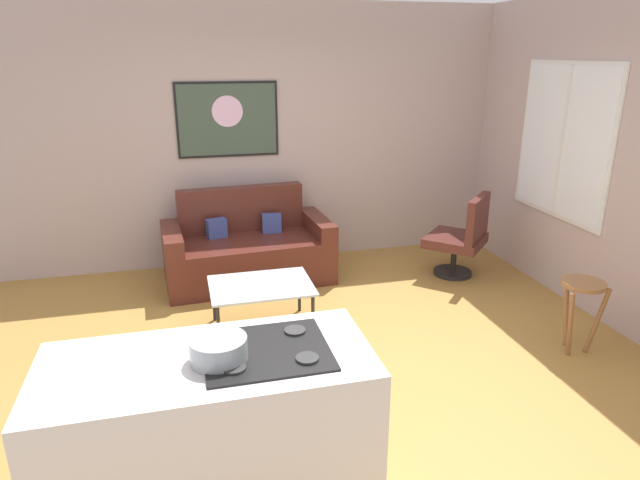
# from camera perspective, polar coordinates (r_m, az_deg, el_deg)

# --- Properties ---
(ground) EXTENTS (6.40, 6.40, 0.04)m
(ground) POSITION_cam_1_polar(r_m,az_deg,el_deg) (4.40, 0.27, -12.87)
(ground) COLOR #A37737
(back_wall) EXTENTS (6.40, 0.05, 2.80)m
(back_wall) POSITION_cam_1_polar(r_m,az_deg,el_deg) (6.18, -5.48, 10.46)
(back_wall) COLOR #B49E98
(back_wall) RESTS_ON ground
(right_wall) EXTENTS (0.05, 6.40, 2.80)m
(right_wall) POSITION_cam_1_polar(r_m,az_deg,el_deg) (5.38, 27.81, 7.14)
(right_wall) COLOR #B7A09D
(right_wall) RESTS_ON ground
(couch) EXTENTS (1.74, 0.94, 0.93)m
(couch) POSITION_cam_1_polar(r_m,az_deg,el_deg) (5.85, -7.46, -1.13)
(couch) COLOR #4E2119
(couch) RESTS_ON ground
(coffee_table) EXTENTS (0.86, 0.63, 0.42)m
(coffee_table) POSITION_cam_1_polar(r_m,az_deg,el_deg) (4.76, -6.08, -4.96)
(coffee_table) COLOR silver
(coffee_table) RESTS_ON ground
(armchair) EXTENTS (0.81, 0.81, 0.89)m
(armchair) POSITION_cam_1_polar(r_m,az_deg,el_deg) (6.02, 14.43, 0.32)
(armchair) COLOR black
(armchair) RESTS_ON ground
(bar_stool) EXTENTS (0.38, 0.37, 0.60)m
(bar_stool) POSITION_cam_1_polar(r_m,az_deg,el_deg) (4.81, 25.29, -5.28)
(bar_stool) COLOR #926038
(bar_stool) RESTS_ON ground
(kitchen_counter) EXTENTS (1.58, 0.71, 0.94)m
(kitchen_counter) POSITION_cam_1_polar(r_m,az_deg,el_deg) (2.98, -10.93, -19.47)
(kitchen_counter) COLOR white
(kitchen_counter) RESTS_ON ground
(mixing_bowl) EXTENTS (0.27, 0.27, 0.12)m
(mixing_bowl) POSITION_cam_1_polar(r_m,az_deg,el_deg) (2.67, -10.38, -11.07)
(mixing_bowl) COLOR #8C969A
(mixing_bowl) RESTS_ON kitchen_counter
(wall_painting) EXTENTS (1.07, 0.03, 0.78)m
(wall_painting) POSITION_cam_1_polar(r_m,az_deg,el_deg) (6.06, -9.48, 12.12)
(wall_painting) COLOR black
(window) EXTENTS (0.03, 1.31, 1.46)m
(window) POSITION_cam_1_polar(r_m,az_deg,el_deg) (5.79, 23.75, 9.24)
(window) COLOR silver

